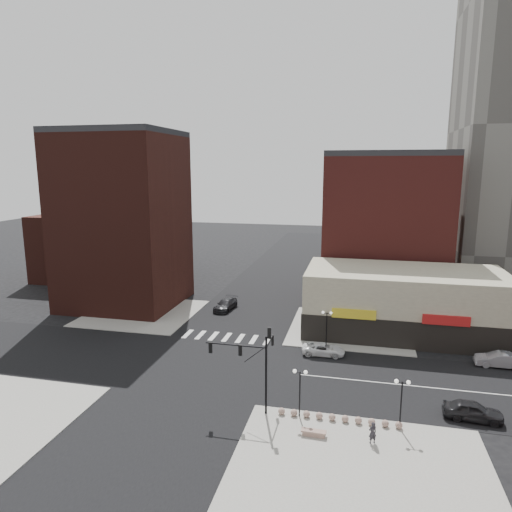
% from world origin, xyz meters
% --- Properties ---
extents(ground, '(240.00, 240.00, 0.00)m').
position_xyz_m(ground, '(0.00, 0.00, 0.00)').
color(ground, black).
rests_on(ground, ground).
extents(road_ew, '(200.00, 14.00, 0.02)m').
position_xyz_m(road_ew, '(0.00, 0.00, 0.01)').
color(road_ew, black).
rests_on(road_ew, ground).
extents(road_ns, '(14.00, 200.00, 0.02)m').
position_xyz_m(road_ns, '(0.00, 0.00, 0.01)').
color(road_ns, black).
rests_on(road_ns, ground).
extents(sidewalk_nw, '(15.00, 15.00, 0.12)m').
position_xyz_m(sidewalk_nw, '(-14.50, 14.50, 0.06)').
color(sidewalk_nw, gray).
rests_on(sidewalk_nw, ground).
extents(sidewalk_ne, '(15.00, 15.00, 0.12)m').
position_xyz_m(sidewalk_ne, '(14.50, 14.50, 0.06)').
color(sidewalk_ne, gray).
rests_on(sidewalk_ne, ground).
extents(sidewalk_se, '(18.00, 14.00, 0.12)m').
position_xyz_m(sidewalk_se, '(16.00, -14.00, 0.06)').
color(sidewalk_se, gray).
rests_on(sidewalk_se, ground).
extents(building_nw, '(16.00, 15.00, 25.00)m').
position_xyz_m(building_nw, '(-19.00, 18.50, 12.50)').
color(building_nw, '#3C1813').
rests_on(building_nw, ground).
extents(building_nw_low, '(20.00, 18.00, 12.00)m').
position_xyz_m(building_nw_low, '(-32.00, 34.00, 6.00)').
color(building_nw_low, '#3C1813').
rests_on(building_nw_low, ground).
extents(building_ne_midrise, '(18.00, 15.00, 22.00)m').
position_xyz_m(building_ne_midrise, '(19.00, 29.50, 11.00)').
color(building_ne_midrise, maroon).
rests_on(building_ne_midrise, ground).
extents(building_ne_row, '(24.20, 12.20, 8.00)m').
position_xyz_m(building_ne_row, '(21.00, 15.00, 3.30)').
color(building_ne_row, '#BDB596').
rests_on(building_ne_row, ground).
extents(traffic_signal, '(5.59, 3.09, 7.77)m').
position_xyz_m(traffic_signal, '(7.24, -7.83, 4.96)').
color(traffic_signal, black).
rests_on(traffic_signal, ground).
extents(street_lamp_se_a, '(1.22, 0.32, 4.16)m').
position_xyz_m(street_lamp_se_a, '(11.00, -8.00, 3.29)').
color(street_lamp_se_a, black).
rests_on(street_lamp_se_a, sidewalk_se).
extents(street_lamp_se_b, '(1.22, 0.32, 4.16)m').
position_xyz_m(street_lamp_se_b, '(19.00, -8.00, 3.29)').
color(street_lamp_se_b, black).
rests_on(street_lamp_se_b, sidewalk_se).
extents(street_lamp_ne, '(1.22, 0.32, 4.16)m').
position_xyz_m(street_lamp_ne, '(12.00, 8.00, 3.29)').
color(street_lamp_ne, black).
rests_on(street_lamp_ne, sidewalk_ne).
extents(bollard_row, '(10.02, 0.57, 0.57)m').
position_xyz_m(bollard_row, '(14.23, -8.00, 0.41)').
color(bollard_row, gray).
rests_on(bollard_row, sidewalk_se).
extents(white_suv, '(4.77, 2.33, 1.31)m').
position_xyz_m(white_suv, '(11.90, 5.51, 0.65)').
color(white_suv, white).
rests_on(white_suv, ground).
extents(dark_sedan_east, '(4.78, 2.20, 1.59)m').
position_xyz_m(dark_sedan_east, '(24.99, -5.08, 0.79)').
color(dark_sedan_east, black).
rests_on(dark_sedan_east, ground).
extents(silver_sedan, '(4.80, 1.81, 1.57)m').
position_xyz_m(silver_sedan, '(30.02, 6.50, 0.78)').
color(silver_sedan, gray).
rests_on(silver_sedan, ground).
extents(dark_sedan_north, '(2.76, 5.57, 1.55)m').
position_xyz_m(dark_sedan_north, '(-3.41, 18.79, 0.78)').
color(dark_sedan_north, black).
rests_on(dark_sedan_north, ground).
extents(pedestrian, '(0.75, 0.65, 1.72)m').
position_xyz_m(pedestrian, '(16.83, -10.49, 0.98)').
color(pedestrian, '#29272D').
rests_on(pedestrian, sidewalk_se).
extents(stone_bench, '(1.95, 0.66, 0.45)m').
position_xyz_m(stone_bench, '(12.45, -10.52, 0.36)').
color(stone_bench, gray).
rests_on(stone_bench, sidewalk_se).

